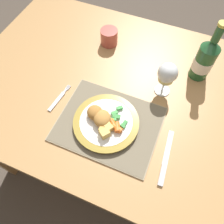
# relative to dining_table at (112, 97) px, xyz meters

# --- Properties ---
(ground_plane) EXTENTS (6.00, 6.00, 0.00)m
(ground_plane) POSITION_rel_dining_table_xyz_m (0.00, 0.00, -0.64)
(ground_plane) COLOR #4C4238
(dining_table) EXTENTS (1.20, 0.88, 0.74)m
(dining_table) POSITION_rel_dining_table_xyz_m (0.00, 0.00, 0.00)
(dining_table) COLOR #AD7F4C
(dining_table) RESTS_ON ground
(placemat) EXTENTS (0.36, 0.29, 0.01)m
(placemat) POSITION_rel_dining_table_xyz_m (0.06, -0.17, 0.10)
(placemat) COLOR gray
(placemat) RESTS_ON dining_table
(dinner_plate) EXTENTS (0.24, 0.24, 0.02)m
(dinner_plate) POSITION_rel_dining_table_xyz_m (0.05, -0.18, 0.11)
(dinner_plate) COLOR white
(dinner_plate) RESTS_ON placemat
(breaded_croquettes) EXTENTS (0.11, 0.10, 0.04)m
(breaded_croquettes) POSITION_rel_dining_table_xyz_m (0.02, -0.18, 0.14)
(breaded_croquettes) COLOR #A87033
(breaded_croquettes) RESTS_ON dinner_plate
(green_beans_pile) EXTENTS (0.07, 0.10, 0.01)m
(green_beans_pile) POSITION_rel_dining_table_xyz_m (0.08, -0.16, 0.13)
(green_beans_pile) COLOR #338438
(green_beans_pile) RESTS_ON dinner_plate
(glazed_carrots) EXTENTS (0.09, 0.05, 0.02)m
(glazed_carrots) POSITION_rel_dining_table_xyz_m (0.08, -0.19, 0.13)
(glazed_carrots) COLOR orange
(glazed_carrots) RESTS_ON dinner_plate
(fork) EXTENTS (0.03, 0.14, 0.01)m
(fork) POSITION_rel_dining_table_xyz_m (-0.16, -0.15, 0.10)
(fork) COLOR silver
(fork) RESTS_ON dining_table
(table_knife) EXTENTS (0.03, 0.20, 0.01)m
(table_knife) POSITION_rel_dining_table_xyz_m (0.29, -0.23, 0.10)
(table_knife) COLOR silver
(table_knife) RESTS_ON dining_table
(wine_glass) EXTENTS (0.07, 0.07, 0.15)m
(wine_glass) POSITION_rel_dining_table_xyz_m (0.20, 0.05, 0.20)
(wine_glass) COLOR silver
(wine_glass) RESTS_ON dining_table
(bottle) EXTENTS (0.08, 0.08, 0.25)m
(bottle) POSITION_rel_dining_table_xyz_m (0.31, 0.18, 0.19)
(bottle) COLOR #23562D
(bottle) RESTS_ON dining_table
(roast_potatoes) EXTENTS (0.05, 0.06, 0.03)m
(roast_potatoes) POSITION_rel_dining_table_xyz_m (0.07, -0.21, 0.14)
(roast_potatoes) COLOR #DBB256
(roast_potatoes) RESTS_ON dinner_plate
(drinking_cup) EXTENTS (0.08, 0.08, 0.07)m
(drinking_cup) POSITION_rel_dining_table_xyz_m (-0.10, 0.21, 0.13)
(drinking_cup) COLOR #B24C42
(drinking_cup) RESTS_ON dining_table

